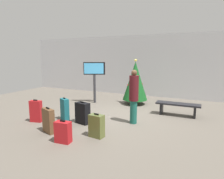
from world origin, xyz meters
The scene contains 12 objects.
ground_plane centered at (0.00, 0.00, 0.00)m, with size 16.00×16.00×0.00m, color #665E54.
back_wall centered at (0.00, 4.31, 1.70)m, with size 16.00×0.20×3.40m, color silver.
holiday_tree centered at (-0.10, 2.09, 1.10)m, with size 1.14×1.14×2.10m.
flight_info_kiosk centered at (-1.95, 1.53, 1.39)m, with size 0.94×0.54×1.95m.
waiting_bench centered at (1.95, 1.02, 0.36)m, with size 1.59×0.44×0.48m.
traveller_0 centered at (0.71, -0.48, 0.95)m, with size 0.39×0.39×1.78m.
suitcase_0 centered at (-0.81, -1.22, 0.35)m, with size 0.54×0.36×0.75m.
suitcase_1 centered at (-2.33, -1.76, 0.37)m, with size 0.43×0.26×0.78m.
suitcase_2 centered at (-1.27, -2.30, 0.36)m, with size 0.51×0.33×0.76m.
suitcase_3 centered at (0.16, -1.98, 0.32)m, with size 0.43×0.29×0.67m.
suitcase_4 centered at (-1.57, -1.20, 0.38)m, with size 0.41×0.33×0.80m.
suitcase_5 centered at (-0.45, -2.65, 0.28)m, with size 0.43×0.27×0.60m.
Camera 1 is at (2.68, -6.35, 2.18)m, focal length 30.78 mm.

